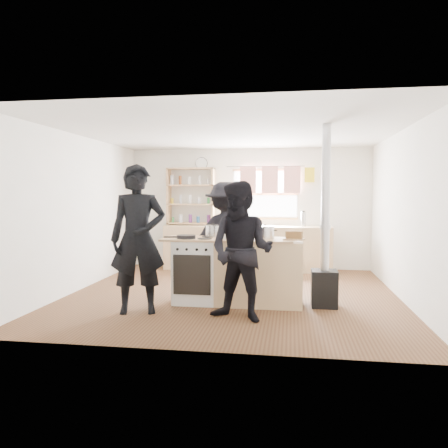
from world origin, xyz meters
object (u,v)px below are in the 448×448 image
(cooking_island, at_px, (238,271))
(person_near_right, at_px, (241,251))
(flue_heater, at_px, (325,260))
(roast_tray, at_px, (236,236))
(person_far, at_px, (225,236))
(skillet_greens, at_px, (186,237))
(person_near_left, at_px, (138,239))
(stockpot_counter, at_px, (265,232))
(thermos, at_px, (303,219))
(bread_board, at_px, (294,236))
(stockpot_stove, at_px, (213,231))

(cooking_island, height_order, person_near_right, person_near_right)
(flue_heater, bearing_deg, cooking_island, -179.52)
(roast_tray, distance_m, person_near_right, 0.81)
(person_far, bearing_deg, roast_tray, 98.15)
(skillet_greens, bearing_deg, person_near_left, -133.86)
(stockpot_counter, bearing_deg, person_near_right, -105.32)
(thermos, distance_m, flue_heater, 2.80)
(skillet_greens, distance_m, roast_tray, 0.71)
(thermos, distance_m, person_far, 2.30)
(person_near_right, bearing_deg, roast_tray, 118.40)
(roast_tray, height_order, person_far, person_far)
(thermos, relative_size, cooking_island, 0.15)
(bread_board, bearing_deg, person_near_right, -130.66)
(roast_tray, distance_m, person_far, 0.97)
(flue_heater, bearing_deg, roast_tray, -177.81)
(person_near_right, xyz_separation_m, person_far, (-0.46, 1.71, 0.02))
(cooking_island, relative_size, bread_board, 6.37)
(skillet_greens, distance_m, bread_board, 1.50)
(stockpot_stove, height_order, stockpot_counter, stockpot_counter)
(stockpot_stove, xyz_separation_m, flue_heater, (1.59, -0.18, -0.37))
(skillet_greens, height_order, person_near_left, person_near_left)
(thermos, distance_m, roast_tray, 2.98)
(skillet_greens, distance_m, person_near_right, 1.10)
(skillet_greens, relative_size, person_far, 0.18)
(person_near_right, bearing_deg, stockpot_stove, 134.36)
(thermos, bearing_deg, person_near_right, -103.18)
(flue_heater, bearing_deg, person_far, 150.01)
(flue_heater, bearing_deg, thermos, 94.51)
(stockpot_counter, height_order, bread_board, stockpot_counter)
(roast_tray, height_order, person_near_right, person_near_right)
(stockpot_counter, relative_size, person_far, 0.15)
(stockpot_stove, distance_m, person_near_right, 1.16)
(bread_board, relative_size, flue_heater, 0.12)
(person_near_right, bearing_deg, cooking_island, 117.01)
(bread_board, distance_m, flue_heater, 0.54)
(stockpot_counter, bearing_deg, cooking_island, -174.43)
(person_near_left, relative_size, person_far, 1.11)
(roast_tray, xyz_separation_m, person_near_right, (0.16, -0.79, -0.11))
(thermos, height_order, person_near_right, person_near_right)
(bread_board, distance_m, person_near_left, 2.10)
(thermos, xyz_separation_m, skillet_greens, (-1.70, -2.91, -0.09))
(cooking_island, bearing_deg, skillet_greens, -168.89)
(cooking_island, xyz_separation_m, stockpot_stove, (-0.38, 0.19, 0.55))
(cooking_island, bearing_deg, stockpot_counter, 5.57)
(bread_board, height_order, person_near_left, person_near_left)
(stockpot_stove, relative_size, flue_heater, 0.09)
(cooking_island, relative_size, stockpot_stove, 8.37)
(cooking_island, height_order, person_near_left, person_near_left)
(stockpot_stove, bearing_deg, person_near_right, -62.59)
(stockpot_stove, relative_size, person_near_left, 0.12)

